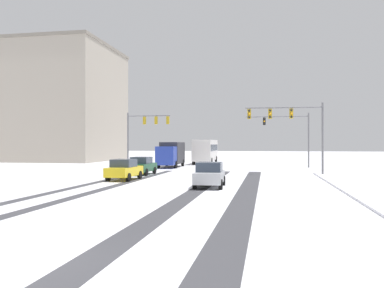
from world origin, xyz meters
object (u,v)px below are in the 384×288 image
at_px(traffic_signal_near_right, 291,122).
at_px(office_building_far_left_block, 31,105).
at_px(traffic_signal_far_right, 290,130).
at_px(bus_oncoming, 206,150).
at_px(car_silver_third, 210,175).
at_px(box_truck_delivery, 171,154).
at_px(traffic_signal_far_left, 145,127).
at_px(car_dark_green_lead, 142,166).
at_px(car_yellow_cab_second, 124,169).

distance_m(traffic_signal_near_right, office_building_far_left_block, 49.80).
bearing_deg(traffic_signal_far_right, bus_oncoming, 145.29).
height_order(car_silver_third, bus_oncoming, bus_oncoming).
height_order(bus_oncoming, box_truck_delivery, bus_oncoming).
bearing_deg(traffic_signal_near_right, bus_oncoming, 118.27).
bearing_deg(traffic_signal_far_left, traffic_signal_near_right, -26.37).
distance_m(traffic_signal_far_left, car_dark_green_lead, 11.14).
height_order(traffic_signal_near_right, car_yellow_cab_second, traffic_signal_near_right).
distance_m(car_dark_green_lead, car_yellow_cab_second, 5.56).
xyz_separation_m(traffic_signal_far_right, car_yellow_cab_second, (-13.68, -19.67, -3.70)).
distance_m(traffic_signal_far_right, office_building_far_left_block, 45.29).
height_order(traffic_signal_far_left, traffic_signal_far_right, same).
xyz_separation_m(traffic_signal_near_right, car_yellow_cab_second, (-13.06, -7.52, -4.00)).
distance_m(traffic_signal_far_left, traffic_signal_far_right, 17.35).
relative_size(box_truck_delivery, office_building_far_left_block, 0.26).
distance_m(traffic_signal_near_right, car_dark_green_lead, 14.12).
xyz_separation_m(bus_oncoming, office_building_far_left_block, (-31.40, 6.00, 7.64)).
bearing_deg(car_yellow_cab_second, traffic_signal_far_right, 55.17).
bearing_deg(traffic_signal_far_left, car_dark_green_lead, -74.22).
height_order(traffic_signal_far_right, car_dark_green_lead, traffic_signal_far_right).
relative_size(car_dark_green_lead, office_building_far_left_block, 0.14).
bearing_deg(car_yellow_cab_second, bus_oncoming, 85.26).
height_order(traffic_signal_far_left, box_truck_delivery, traffic_signal_far_left).
xyz_separation_m(traffic_signal_far_right, bus_oncoming, (-11.40, 7.89, -2.52)).
relative_size(car_dark_green_lead, car_yellow_cab_second, 1.00).
xyz_separation_m(car_yellow_cab_second, box_truck_delivery, (-0.46, 17.60, 0.82)).
bearing_deg(box_truck_delivery, bus_oncoming, 74.58).
bearing_deg(car_dark_green_lead, traffic_signal_far_left, 105.78).
bearing_deg(car_silver_third, car_yellow_cab_second, 151.28).
bearing_deg(box_truck_delivery, car_yellow_cab_second, -88.50).
distance_m(traffic_signal_far_right, car_silver_third, 24.78).
bearing_deg(traffic_signal_far_right, box_truck_delivery, -171.68).
xyz_separation_m(car_silver_third, office_building_far_left_block, (-36.37, 37.53, 8.81)).
bearing_deg(car_yellow_cab_second, box_truck_delivery, 91.50).
bearing_deg(bus_oncoming, car_yellow_cab_second, -94.74).
bearing_deg(traffic_signal_far_left, traffic_signal_far_right, 13.65).
xyz_separation_m(car_dark_green_lead, bus_oncoming, (2.63, 22.01, 1.18)).
height_order(traffic_signal_near_right, car_silver_third, traffic_signal_near_right).
bearing_deg(office_building_far_left_block, traffic_signal_far_left, -34.74).
height_order(car_yellow_cab_second, bus_oncoming, bus_oncoming).
xyz_separation_m(traffic_signal_near_right, box_truck_delivery, (-13.52, 10.07, -3.18)).
bearing_deg(bus_oncoming, car_silver_third, -81.05).
bearing_deg(bus_oncoming, traffic_signal_far_left, -114.49).
height_order(car_dark_green_lead, box_truck_delivery, box_truck_delivery).
xyz_separation_m(traffic_signal_near_right, traffic_signal_far_right, (0.62, 12.14, -0.31)).
bearing_deg(office_building_far_left_block, traffic_signal_far_right, -17.99).
height_order(car_yellow_cab_second, box_truck_delivery, box_truck_delivery).
height_order(car_yellow_cab_second, car_silver_third, same).
height_order(box_truck_delivery, office_building_far_left_block, office_building_far_left_block).
bearing_deg(traffic_signal_far_left, bus_oncoming, 65.51).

